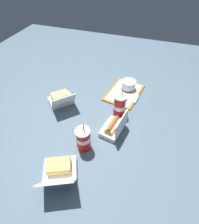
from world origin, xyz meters
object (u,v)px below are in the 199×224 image
at_px(soda_cup_back, 83,139).
at_px(soda_cup_right, 120,105).
at_px(food_tray, 124,93).
at_px(ketchup_cup, 125,98).
at_px(clamshell_sandwich_back, 61,99).
at_px(cake_container, 128,85).
at_px(plastic_fork, 112,94).
at_px(clamshell_sandwich_left, 60,170).
at_px(clamshell_hotdog_center, 114,127).

xyz_separation_m(soda_cup_back, soda_cup_right, (0.37, -0.14, 0.00)).
height_order(food_tray, ketchup_cup, ketchup_cup).
relative_size(ketchup_cup, clamshell_sandwich_back, 0.14).
height_order(cake_container, plastic_fork, cake_container).
bearing_deg(clamshell_sandwich_left, cake_container, -12.88).
bearing_deg(plastic_fork, soda_cup_back, -142.02).
relative_size(clamshell_sandwich_left, clamshell_hotdog_center, 1.34).
bearing_deg(cake_container, food_tray, 162.61).
relative_size(ketchup_cup, clamshell_hotdog_center, 0.19).
relative_size(cake_container, clamshell_sandwich_back, 0.46).
xyz_separation_m(cake_container, clamshell_sandwich_back, (-0.36, 0.49, -0.01)).
relative_size(plastic_fork, soda_cup_right, 0.46).
height_order(cake_container, soda_cup_back, soda_cup_back).
height_order(clamshell_sandwich_back, clamshell_hotdog_center, clamshell_hotdog_center).
relative_size(clamshell_hotdog_center, soda_cup_back, 0.92).
bearing_deg(soda_cup_back, ketchup_cup, -15.94).
relative_size(food_tray, ketchup_cup, 10.27).
height_order(cake_container, ketchup_cup, cake_container).
xyz_separation_m(ketchup_cup, plastic_fork, (0.03, 0.12, -0.01)).
distance_m(cake_container, clamshell_sandwich_left, 0.94).
height_order(food_tray, clamshell_hotdog_center, clamshell_hotdog_center).
distance_m(ketchup_cup, soda_cup_back, 0.56).
height_order(ketchup_cup, soda_cup_right, soda_cup_right).
bearing_deg(clamshell_sandwich_back, soda_cup_back, -135.10).
relative_size(clamshell_sandwich_back, clamshell_hotdog_center, 1.34).
distance_m(ketchup_cup, clamshell_sandwich_back, 0.53).
bearing_deg(plastic_fork, soda_cup_right, -109.61).
xyz_separation_m(clamshell_hotdog_center, soda_cup_back, (-0.19, 0.15, 0.05)).
xyz_separation_m(plastic_fork, soda_cup_back, (-0.57, 0.04, 0.07)).
distance_m(clamshell_sandwich_back, clamshell_sandwich_left, 0.62).
xyz_separation_m(cake_container, soda_cup_back, (-0.70, 0.15, 0.04)).
xyz_separation_m(cake_container, clamshell_hotdog_center, (-0.51, -0.00, -0.01)).
bearing_deg(soda_cup_back, food_tray, -11.30).
bearing_deg(clamshell_hotdog_center, cake_container, 0.09).
bearing_deg(clamshell_sandwich_left, clamshell_hotdog_center, -27.40).
height_order(clamshell_sandwich_left, soda_cup_right, soda_cup_right).
distance_m(ketchup_cup, soda_cup_right, 0.18).
bearing_deg(clamshell_sandwich_back, soda_cup_right, -86.39).
bearing_deg(food_tray, clamshell_sandwich_back, 122.10).
xyz_separation_m(cake_container, clamshell_sandwich_left, (-0.92, 0.21, -0.00)).
xyz_separation_m(food_tray, clamshell_hotdog_center, (-0.45, -0.02, 0.03)).
relative_size(clamshell_sandwich_back, soda_cup_right, 1.19).
height_order(clamshell_sandwich_left, soda_cup_back, soda_cup_back).
height_order(clamshell_hotdog_center, soda_cup_right, soda_cup_right).
relative_size(cake_container, clamshell_hotdog_center, 0.62).
xyz_separation_m(ketchup_cup, clamshell_hotdog_center, (-0.35, 0.01, 0.01)).
xyz_separation_m(ketchup_cup, clamshell_sandwich_back, (-0.20, 0.49, 0.02)).
xyz_separation_m(food_tray, soda_cup_right, (-0.26, -0.02, 0.08)).
bearing_deg(clamshell_sandwich_left, soda_cup_back, -16.07).
bearing_deg(soda_cup_right, food_tray, 3.41).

